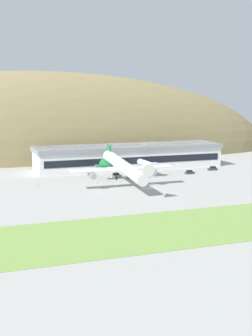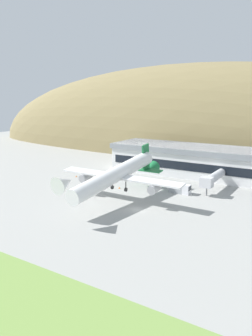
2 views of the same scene
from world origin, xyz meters
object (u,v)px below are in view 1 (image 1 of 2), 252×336
at_px(service_car_2, 190,172).
at_px(traffic_cone_1, 97,183).
at_px(fuel_truck, 137,175).
at_px(traffic_cone_0, 37,184).
at_px(terminal_building, 129,155).
at_px(jetway_0, 148,165).
at_px(cargo_airplane, 123,167).
at_px(service_car_0, 213,169).
at_px(service_car_1, 116,175).

relative_size(service_car_2, traffic_cone_1, 6.51).
relative_size(fuel_truck, traffic_cone_1, 10.55).
xyz_separation_m(traffic_cone_0, traffic_cone_1, (20.97, -4.45, 0.00)).
distance_m(terminal_building, jetway_0, 18.01).
xyz_separation_m(cargo_airplane, service_car_2, (35.19, 17.46, -6.56)).
distance_m(service_car_0, service_car_2, 14.61).
distance_m(cargo_airplane, service_car_0, 54.22).
distance_m(jetway_0, traffic_cone_1, 28.08).
bearing_deg(traffic_cone_1, cargo_airplane, -59.13).
distance_m(jetway_0, cargo_airplane, 29.50).
height_order(jetway_0, service_car_1, jetway_0).
bearing_deg(service_car_0, traffic_cone_0, -174.18).
xyz_separation_m(terminal_building, service_car_2, (17.72, -22.84, -5.20)).
bearing_deg(traffic_cone_1, service_car_0, 12.48).
distance_m(terminal_building, traffic_cone_0, 51.71).
bearing_deg(jetway_0, traffic_cone_0, -170.52).
height_order(jetway_0, cargo_airplane, cargo_airplane).
bearing_deg(service_car_1, jetway_0, 7.68).
bearing_deg(terminal_building, traffic_cone_0, -150.20).
bearing_deg(terminal_building, jetway_0, -85.50).
bearing_deg(service_car_2, service_car_0, 20.18).
distance_m(cargo_airplane, service_car_2, 39.83).
bearing_deg(jetway_0, service_car_1, -172.32).
xyz_separation_m(cargo_airplane, service_car_0, (48.90, 22.50, -6.49)).
bearing_deg(fuel_truck, service_car_0, 10.65).
bearing_deg(service_car_2, jetway_0, 163.02).
relative_size(cargo_airplane, traffic_cone_1, 76.63).
distance_m(service_car_0, service_car_1, 44.30).
relative_size(service_car_2, fuel_truck, 0.62).
relative_size(service_car_0, service_car_1, 0.98).
bearing_deg(fuel_truck, traffic_cone_0, -178.94).
relative_size(terminal_building, jetway_0, 5.19).
xyz_separation_m(service_car_1, traffic_cone_0, (-31.78, -5.77, -0.40)).
relative_size(fuel_truck, traffic_cone_0, 10.55).
bearing_deg(fuel_truck, cargo_airplane, -126.68).
bearing_deg(traffic_cone_0, cargo_airplane, -28.54).
bearing_deg(cargo_airplane, terminal_building, 66.56).
relative_size(terminal_building, cargo_airplane, 1.86).
bearing_deg(cargo_airplane, service_car_2, 26.39).
xyz_separation_m(fuel_truck, traffic_cone_0, (-38.66, -0.71, -1.15)).
relative_size(service_car_1, traffic_cone_0, 6.93).
xyz_separation_m(service_car_0, service_car_1, (-44.26, -1.98, -0.01)).
bearing_deg(jetway_0, service_car_2, -16.98).
bearing_deg(jetway_0, traffic_cone_1, -154.15).
bearing_deg(traffic_cone_1, fuel_truck, 16.27).
bearing_deg(terminal_building, service_car_2, -52.20).
bearing_deg(traffic_cone_0, terminal_building, 29.80).
relative_size(terminal_building, fuel_truck, 13.52).
bearing_deg(traffic_cone_0, service_car_0, 5.82).
bearing_deg(service_car_0, service_car_1, -177.44).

